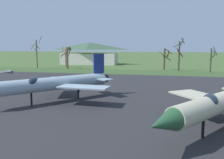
{
  "coord_description": "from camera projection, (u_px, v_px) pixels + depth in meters",
  "views": [
    {
      "loc": [
        8.6,
        -5.69,
        6.87
      ],
      "look_at": [
        1.93,
        24.27,
        2.55
      ],
      "focal_mm": 37.64,
      "sensor_mm": 36.0,
      "label": 1
    }
  ],
  "objects": [
    {
      "name": "jet_fighter_front_left",
      "position": [
        220.0,
        102.0,
        19.13
      ],
      "size": [
        12.09,
        15.19,
        5.16
      ],
      "color": "#B7B293",
      "rests_on": "ground"
    },
    {
      "name": "bare_tree_backdrop_extra",
      "position": [
        211.0,
        59.0,
        62.33
      ],
      "size": [
        1.88,
        2.66,
        6.95
      ],
      "color": "#42382D",
      "rests_on": "ground"
    },
    {
      "name": "visitor_building",
      "position": [
        90.0,
        53.0,
        91.52
      ],
      "size": [
        22.56,
        11.11,
        8.46
      ],
      "color": "beige",
      "rests_on": "ground"
    },
    {
      "name": "grass_verge_strip",
      "position": [
        131.0,
        72.0,
        63.2
      ],
      "size": [
        130.66,
        12.0,
        0.06
      ],
      "primitive_type": "cube",
      "color": "#365028",
      "rests_on": "ground"
    },
    {
      "name": "bare_tree_center",
      "position": [
        67.0,
        56.0,
        72.34
      ],
      "size": [
        3.48,
        3.93,
        7.01
      ],
      "color": "brown",
      "rests_on": "ground"
    },
    {
      "name": "bare_tree_far_right",
      "position": [
        179.0,
        54.0,
        65.85
      ],
      "size": [
        3.08,
        3.11,
        9.31
      ],
      "color": "#42382D",
      "rests_on": "ground"
    },
    {
      "name": "bare_tree_far_left",
      "position": [
        36.0,
        52.0,
        74.58
      ],
      "size": [
        3.87,
        3.89,
        10.05
      ],
      "color": "brown",
      "rests_on": "ground"
    },
    {
      "name": "jet_fighter_front_right",
      "position": [
        55.0,
        83.0,
        28.89
      ],
      "size": [
        13.06,
        14.46,
        5.87
      ],
      "color": "#8EA3B2",
      "rests_on": "ground"
    },
    {
      "name": "bare_tree_right_of_center",
      "position": [
        165.0,
        58.0,
        68.76
      ],
      "size": [
        3.71,
        3.45,
        6.44
      ],
      "color": "brown",
      "rests_on": "ground"
    },
    {
      "name": "bare_tree_left_of_center",
      "position": [
        66.0,
        57.0,
        77.03
      ],
      "size": [
        2.79,
        2.86,
        6.76
      ],
      "color": "brown",
      "rests_on": "ground"
    },
    {
      "name": "asphalt_apron",
      "position": [
        86.0,
        107.0,
        26.72
      ],
      "size": [
        70.66,
        63.5,
        0.05
      ],
      "primitive_type": "cube",
      "color": "#28282B",
      "rests_on": "ground"
    }
  ]
}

